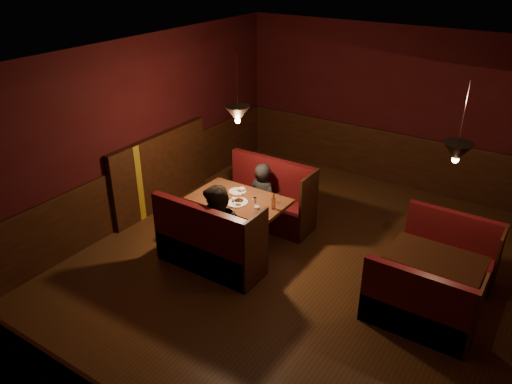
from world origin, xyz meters
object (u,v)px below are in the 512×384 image
Objects in this scene: main_bench_near at (208,248)px; second_bench_far at (448,256)px; main_table at (240,209)px; diner_b at (218,218)px; diner_a at (263,185)px; second_table at (434,268)px; main_bench_far at (269,203)px; second_bench_near at (417,312)px.

second_bench_far is (2.82, 1.71, -0.05)m from main_bench_near.
diner_b is at bearing -79.79° from main_table.
second_table is at bearing 178.85° from diner_a.
main_table is at bearing -91.16° from main_bench_far.
diner_a is at bearing 96.48° from diner_b.
diner_b is (0.12, -0.68, 0.21)m from main_table.
main_bench_near is 2.84m from second_bench_near.
second_table is 2.85m from diner_b.
main_bench_near is 2.98m from second_table.
main_bench_near reaches higher than second_table.
second_bench_near is (2.84, -0.47, -0.29)m from main_table.
second_table is (2.81, 0.22, -0.10)m from main_table.
diner_a reaches higher than second_bench_near.
second_bench_near reaches higher than second_table.
diner_b is at bearing -85.92° from main_bench_far.
second_table is 0.90× the size of second_bench_near.
main_bench_near is 0.49m from diner_b.
main_bench_near is 0.98× the size of diner_b.
main_bench_far reaches higher than main_table.
second_bench_far is at bearing 90.00° from second_bench_near.
main_table is 2.82m from second_table.
main_bench_near is at bearing -173.19° from second_bench_near.
main_table is at bearing 91.16° from main_bench_near.
main_table is at bearing 99.13° from diner_a.
diner_a is 0.90× the size of diner_b.
diner_a is 1.35m from diner_b.
main_bench_near is at bearing 99.01° from diner_a.
diner_a is (-2.85, 1.13, 0.42)m from second_bench_near.
second_table is at bearing -11.75° from main_bench_far.
diner_b is (-2.71, -0.21, 0.51)m from second_bench_near.
main_table is at bearing -175.49° from second_table.
second_bench_near is at bearing 166.14° from diner_a.
diner_a is at bearing 91.26° from main_bench_near.
main_bench_near is 1.22× the size of second_bench_near.
diner_b reaches higher than second_bench_near.
second_bench_near is 0.89× the size of diner_a.
second_bench_near is at bearing -90.00° from second_bench_far.
second_table is 0.71m from second_bench_far.
main_bench_far is 1.61m from main_bench_near.
diner_a is at bearing 91.39° from main_table.
diner_b is at bearing -149.71° from second_bench_far.
main_table is at bearing 170.67° from second_bench_near.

